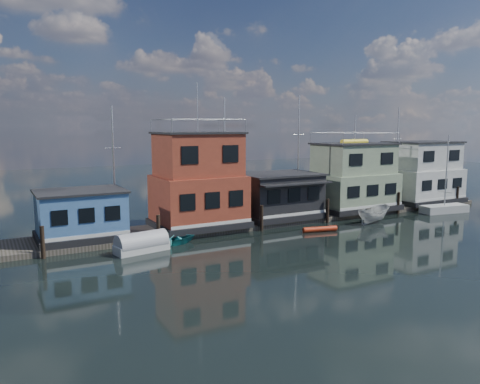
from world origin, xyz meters
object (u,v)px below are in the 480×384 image
houseboat_blue (81,215)px  red_kayak (320,229)px  motorboat (374,215)px  houseboat_red (198,182)px  tarp_runabout (142,244)px  day_sailer (444,208)px  houseboat_white (422,173)px  houseboat_green (353,178)px  dinghy_teal (171,239)px  houseboat_dark (278,195)px

houseboat_blue → red_kayak: 19.03m
red_kayak → motorboat: motorboat is taller
houseboat_red → tarp_runabout: houseboat_red is taller
tarp_runabout → day_sailer: size_ratio=0.50×
red_kayak → day_sailer: day_sailer is taller
houseboat_white → tarp_runabout: size_ratio=2.14×
houseboat_green → dinghy_teal: bearing=-170.9°
tarp_runabout → dinghy_teal: tarp_runabout is taller
houseboat_green → tarp_runabout: (-23.26, -4.31, -2.98)m
day_sailer → dinghy_teal: bearing=-173.5°
houseboat_green → tarp_runabout: bearing=-169.5°
red_kayak → dinghy_teal: size_ratio=0.78×
houseboat_dark → dinghy_teal: (-11.70, -3.28, -2.02)m
day_sailer → houseboat_dark: bearing=174.2°
houseboat_green → day_sailer: size_ratio=1.07×
houseboat_blue → motorboat: size_ratio=1.59×
houseboat_red → houseboat_white: bearing=0.0°
red_kayak → tarp_runabout: 14.94m
day_sailer → motorboat: (-10.05, -0.35, 0.33)m
houseboat_red → motorboat: houseboat_red is taller
houseboat_green → houseboat_white: size_ratio=1.00×
houseboat_red → houseboat_green: size_ratio=1.41×
red_kayak → tarp_runabout: bearing=-171.5°
houseboat_blue → houseboat_red: size_ratio=0.54×
houseboat_green → dinghy_teal: (-20.70, -3.30, -3.15)m
houseboat_red → tarp_runabout: bearing=-145.4°
houseboat_dark → houseboat_red: bearing=179.9°
dinghy_teal → motorboat: (18.83, -1.59, 0.38)m
houseboat_green → motorboat: size_ratio=2.08×
houseboat_blue → houseboat_red: bearing=0.0°
houseboat_red → houseboat_white: 27.01m
houseboat_dark → houseboat_white: 19.03m
tarp_runabout → motorboat: motorboat is taller
houseboat_dark → day_sailer: (17.18, -4.52, -1.97)m
day_sailer → motorboat: bearing=-169.0°
red_kayak → motorboat: bearing=16.7°
dinghy_teal → motorboat: bearing=-94.8°
tarp_runabout → houseboat_red: bearing=24.6°
red_kayak → motorboat: (6.49, 0.47, 0.56)m
red_kayak → motorboat: size_ratio=0.74×
dinghy_teal → houseboat_green: bearing=-80.9°
houseboat_white → dinghy_teal: houseboat_white is taller
red_kayak → day_sailer: bearing=15.4°
houseboat_dark → houseboat_white: size_ratio=0.88×
houseboat_dark → tarp_runabout: (-14.26, -4.29, -1.85)m
dinghy_teal → red_kayak: bearing=-99.4°
houseboat_dark → houseboat_green: bearing=0.1°
houseboat_blue → motorboat: 25.15m
houseboat_red → tarp_runabout: size_ratio=3.02×
dinghy_teal → motorboat: size_ratio=0.96×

